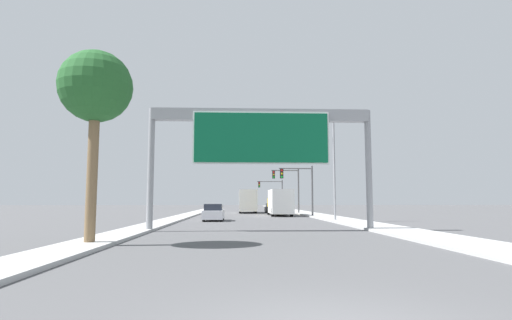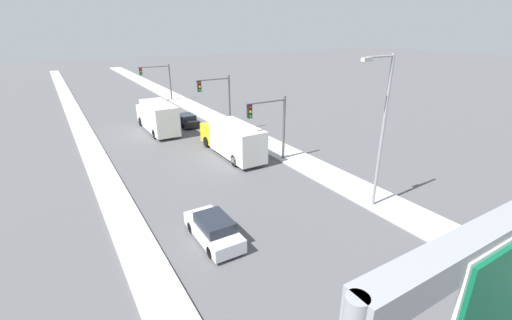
% 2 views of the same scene
% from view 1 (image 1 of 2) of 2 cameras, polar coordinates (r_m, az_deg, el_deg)
% --- Properties ---
extents(sidewalk_right, '(3.00, 120.00, 0.15)m').
position_cam_1_polar(sidewalk_right, '(66.08, 5.42, -7.25)').
color(sidewalk_right, '#B2B2B2').
rests_on(sidewalk_right, ground).
extents(median_strip_left, '(2.00, 120.00, 0.15)m').
position_cam_1_polar(median_strip_left, '(65.72, -7.75, -7.23)').
color(median_strip_left, '#B2B2B2').
rests_on(median_strip_left, ground).
extents(sign_gantry, '(13.27, 0.73, 7.21)m').
position_cam_1_polar(sign_gantry, '(23.66, 0.74, 3.86)').
color(sign_gantry, gray).
rests_on(sign_gantry, ground).
extents(car_mid_right, '(1.78, 4.23, 1.38)m').
position_cam_1_polar(car_mid_right, '(58.45, 2.23, -6.89)').
color(car_mid_right, black).
rests_on(car_mid_right, ground).
extents(car_far_center, '(1.74, 4.30, 1.47)m').
position_cam_1_polar(car_far_center, '(35.59, -6.07, -7.51)').
color(car_far_center, silver).
rests_on(car_far_center, ground).
extents(truck_box_primary, '(2.40, 8.70, 3.01)m').
position_cam_1_polar(truck_box_primary, '(46.88, 3.41, -6.08)').
color(truck_box_primary, yellow).
rests_on(truck_box_primary, ground).
extents(truck_box_secondary, '(2.44, 8.74, 3.29)m').
position_cam_1_polar(truck_box_secondary, '(57.60, -1.21, -5.90)').
color(truck_box_secondary, white).
rests_on(truck_box_secondary, ground).
extents(traffic_light_near_intersection, '(3.74, 0.32, 5.58)m').
position_cam_1_polar(traffic_light_near_intersection, '(44.01, 6.45, -3.20)').
color(traffic_light_near_intersection, '#4C4C4F').
rests_on(traffic_light_near_intersection, ground).
extents(traffic_light_mid_block, '(3.74, 0.32, 6.11)m').
position_cam_1_polar(traffic_light_mid_block, '(53.92, 4.86, -3.33)').
color(traffic_light_mid_block, '#4C4C4F').
rests_on(traffic_light_mid_block, ground).
extents(traffic_light_far_intersection, '(4.73, 0.32, 5.56)m').
position_cam_1_polar(traffic_light_far_intersection, '(73.74, 2.53, -4.22)').
color(traffic_light_far_intersection, '#4C4C4F').
rests_on(traffic_light_far_intersection, ground).
extents(palm_tree_foreground, '(2.95, 2.95, 7.93)m').
position_cam_1_polar(palm_tree_foreground, '(17.86, -21.93, 9.32)').
color(palm_tree_foreground, brown).
rests_on(palm_tree_foreground, ground).
extents(street_lamp_right, '(2.47, 0.28, 9.51)m').
position_cam_1_polar(street_lamp_right, '(34.75, 10.65, 0.50)').
color(street_lamp_right, gray).
rests_on(street_lamp_right, ground).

